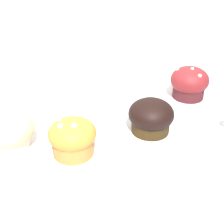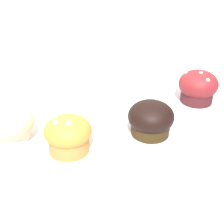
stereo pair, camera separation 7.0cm
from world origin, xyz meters
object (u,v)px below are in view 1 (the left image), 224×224
object	(u,v)px
muffin_back_left	(151,117)
muffin_front_left	(189,83)
muffin_front_center	(8,131)
muffin_back_right	(73,137)

from	to	relation	value
muffin_back_left	muffin_front_left	bearing A→B (deg)	29.75
muffin_front_center	muffin_front_left	distance (m)	0.48
muffin_back_left	muffin_front_left	world-z (taller)	muffin_front_left
muffin_front_center	muffin_back_right	xyz separation A→B (m)	(0.11, -0.08, 0.00)
muffin_front_center	muffin_front_left	world-z (taller)	muffin_front_left
muffin_back_left	muffin_back_right	world-z (taller)	muffin_back_right
muffin_front_center	muffin_front_left	size ratio (longest dim) A/B	1.08
muffin_back_right	muffin_front_left	xyz separation A→B (m)	(0.37, 0.11, 0.00)
muffin_back_left	muffin_back_right	distance (m)	0.19
muffin_back_right	muffin_front_left	distance (m)	0.38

